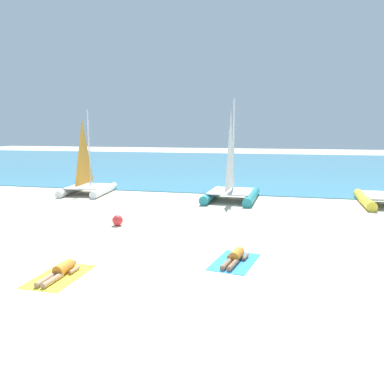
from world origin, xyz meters
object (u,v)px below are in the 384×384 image
(towel_left, at_px, (60,276))
(beach_ball, at_px, (118,220))
(sailboat_teal, at_px, (231,185))
(towel_right, at_px, (234,262))
(sailboat_white, at_px, (87,182))
(sunbather_left, at_px, (61,271))
(sunbather_right, at_px, (235,257))

(towel_left, bearing_deg, beach_ball, 98.44)
(sailboat_teal, height_order, towel_left, sailboat_teal)
(towel_left, relative_size, towel_right, 1.00)
(sailboat_white, xyz_separation_m, beach_ball, (4.97, -6.75, -0.52))
(sunbather_left, relative_size, beach_ball, 3.66)
(towel_left, bearing_deg, sailboat_white, 115.47)
(sailboat_white, relative_size, towel_left, 2.60)
(towel_left, distance_m, sunbather_left, 0.14)
(sailboat_teal, xyz_separation_m, sailboat_white, (-8.60, 0.11, -0.07))
(sunbather_left, bearing_deg, beach_ball, 98.99)
(sunbather_left, distance_m, towel_right, 4.76)
(sunbather_right, bearing_deg, beach_ball, 158.04)
(sailboat_white, bearing_deg, sunbather_right, -51.44)
(sailboat_white, relative_size, towel_right, 2.60)
(sailboat_teal, xyz_separation_m, sunbather_left, (-2.83, -11.93, -0.68))
(sailboat_white, height_order, towel_left, sailboat_white)
(sailboat_white, distance_m, beach_ball, 8.40)
(sailboat_white, bearing_deg, towel_left, -71.47)
(towel_right, distance_m, sunbather_right, 0.14)
(sunbather_left, relative_size, towel_right, 0.82)
(sunbather_right, distance_m, beach_ball, 5.96)
(towel_left, xyz_separation_m, sunbather_left, (0.00, 0.07, 0.13))
(sunbather_left, bearing_deg, sailboat_teal, 77.08)
(sunbather_left, xyz_separation_m, towel_right, (4.28, 2.09, -0.13))
(towel_right, xyz_separation_m, sunbather_right, (0.01, 0.07, 0.13))
(sunbather_left, height_order, sunbather_right, same)
(beach_ball, bearing_deg, sunbather_right, -31.57)
(sailboat_teal, bearing_deg, beach_ball, -117.12)
(sailboat_white, xyz_separation_m, sunbather_left, (5.77, -12.04, -0.60))
(beach_ball, bearing_deg, towel_left, -81.56)
(towel_right, bearing_deg, sailboat_white, 135.29)
(sailboat_white, xyz_separation_m, towel_right, (10.04, -9.94, -0.73))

